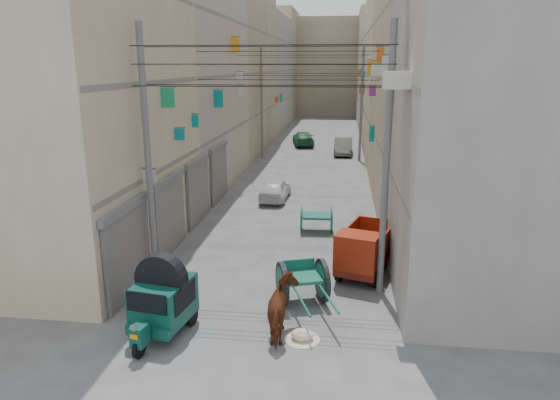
% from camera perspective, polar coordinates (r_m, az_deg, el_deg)
% --- Properties ---
extents(building_row_left, '(8.00, 62.00, 14.00)m').
position_cam_1_polar(building_row_left, '(43.83, -6.69, 14.66)').
color(building_row_left, '#C5B995').
rests_on(building_row_left, ground).
extents(building_row_right, '(8.00, 62.00, 14.00)m').
position_cam_1_polar(building_row_right, '(42.98, 15.21, 14.24)').
color(building_row_right, '#99958F').
rests_on(building_row_right, ground).
extents(end_cap_building, '(22.00, 10.00, 13.00)m').
position_cam_1_polar(end_cap_building, '(74.51, 5.53, 14.89)').
color(end_cap_building, tan).
rests_on(end_cap_building, ground).
extents(shutters_left, '(0.18, 14.40, 2.88)m').
position_cam_1_polar(shutters_left, '(20.54, -10.75, -0.00)').
color(shutters_left, '#47474C').
rests_on(shutters_left, ground).
extents(signboards, '(8.22, 40.52, 5.67)m').
position_cam_1_polar(signboards, '(30.41, 2.75, 8.84)').
color(signboards, '#0C8284').
rests_on(signboards, ground).
extents(ac_units, '(0.70, 6.55, 3.35)m').
position_cam_1_polar(ac_units, '(16.21, 12.46, 17.16)').
color(ac_units, beige).
rests_on(ac_units, ground).
extents(utility_poles, '(7.40, 22.20, 8.00)m').
position_cam_1_polar(utility_poles, '(25.73, 1.97, 8.97)').
color(utility_poles, slate).
rests_on(utility_poles, ground).
extents(overhead_cables, '(7.40, 22.52, 1.12)m').
position_cam_1_polar(overhead_cables, '(22.99, 1.43, 15.14)').
color(overhead_cables, black).
rests_on(overhead_cables, ground).
extents(auto_rickshaw, '(1.60, 2.43, 1.66)m').
position_cam_1_polar(auto_rickshaw, '(13.41, -13.27, -10.88)').
color(auto_rickshaw, black).
rests_on(auto_rickshaw, ground).
extents(tonga_cart, '(1.96, 3.07, 1.30)m').
position_cam_1_polar(tonga_cart, '(14.76, 2.58, -9.26)').
color(tonga_cart, black).
rests_on(tonga_cart, ground).
extents(mini_truck, '(2.16, 3.26, 1.69)m').
position_cam_1_polar(mini_truck, '(16.66, 9.44, -6.04)').
color(mini_truck, black).
rests_on(mini_truck, ground).
extents(second_cart, '(1.38, 1.24, 1.17)m').
position_cam_1_polar(second_cart, '(20.91, 4.19, -1.98)').
color(second_cart, '#145745').
rests_on(second_cart, ground).
extents(feed_sack, '(0.57, 0.46, 0.29)m').
position_cam_1_polar(feed_sack, '(13.16, 2.55, -15.12)').
color(feed_sack, beige).
rests_on(feed_sack, ground).
extents(horse, '(0.97, 1.83, 1.48)m').
position_cam_1_polar(horse, '(13.04, 0.39, -12.40)').
color(horse, '#622917').
rests_on(horse, ground).
extents(distant_car_white, '(1.45, 3.34, 1.12)m').
position_cam_1_polar(distant_car_white, '(25.83, -0.56, 1.25)').
color(distant_car_white, silver).
rests_on(distant_car_white, ground).
extents(distant_car_grey, '(1.43, 3.93, 1.29)m').
position_cam_1_polar(distant_car_grey, '(39.49, 7.25, 6.12)').
color(distant_car_grey, '#525755').
rests_on(distant_car_grey, ground).
extents(distant_car_green, '(2.34, 4.35, 1.20)m').
position_cam_1_polar(distant_car_green, '(43.70, 2.66, 7.03)').
color(distant_car_green, '#205F37').
rests_on(distant_car_green, ground).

